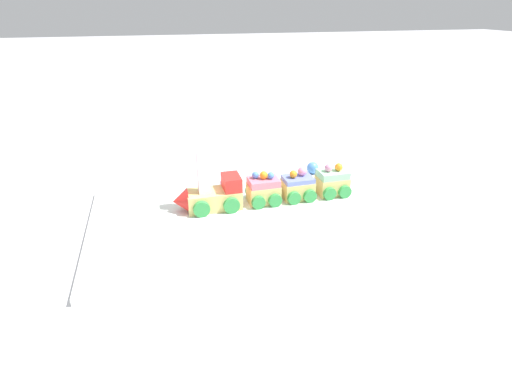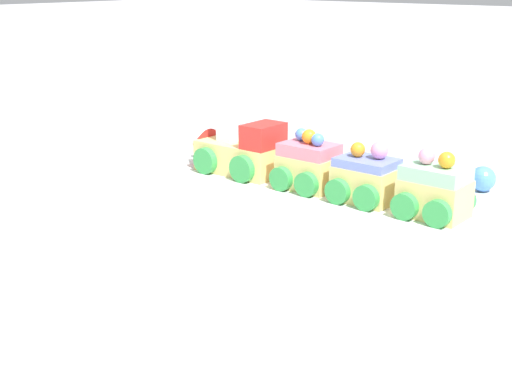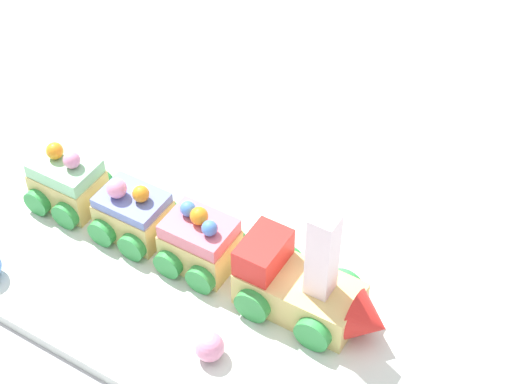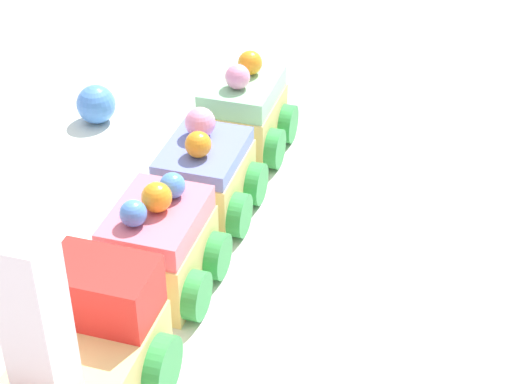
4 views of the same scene
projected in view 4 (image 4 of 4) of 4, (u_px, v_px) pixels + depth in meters
ground_plane at (232, 314)px, 0.48m from camera, size 10.00×10.00×0.00m
display_board at (232, 306)px, 0.48m from camera, size 0.68×0.37×0.01m
cake_car_strawberry at (159, 249)px, 0.47m from camera, size 0.06×0.07×0.07m
cake_car_blueberry at (204, 178)px, 0.53m from camera, size 0.06×0.07×0.07m
cake_car_mint at (243, 115)px, 0.59m from camera, size 0.06×0.07×0.07m
gumball_blue at (96, 104)px, 0.62m from camera, size 0.03×0.03×0.03m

